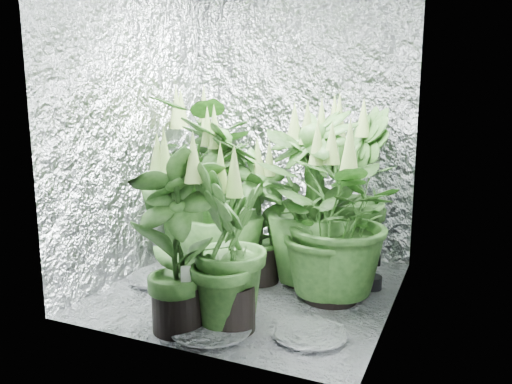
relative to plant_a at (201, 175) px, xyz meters
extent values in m
plane|color=silver|center=(0.64, -0.53, -0.56)|extent=(1.60, 1.60, 0.00)
cube|color=silver|center=(0.64, 0.27, 0.44)|extent=(1.60, 0.02, 2.00)
cube|color=silver|center=(0.64, -1.33, 0.44)|extent=(1.60, 0.02, 2.00)
cube|color=silver|center=(-0.16, -0.53, 0.44)|extent=(0.02, 1.60, 2.00)
cube|color=silver|center=(1.44, -0.53, 0.44)|extent=(0.02, 1.60, 2.00)
cylinder|color=black|center=(0.00, 0.00, -0.42)|extent=(0.32, 0.32, 0.29)
cylinder|color=#422E12|center=(0.00, 0.00, -0.29)|extent=(0.29, 0.29, 0.03)
imported|color=#1A3C13|center=(0.00, 0.00, 0.01)|extent=(1.07, 1.07, 1.08)
cone|color=#669242|center=(0.00, 0.00, 0.48)|extent=(0.10, 0.10, 0.29)
cylinder|color=black|center=(0.63, -0.41, -0.45)|extent=(0.25, 0.25, 0.22)
cylinder|color=#422E12|center=(0.63, -0.41, -0.36)|extent=(0.23, 0.23, 0.03)
imported|color=#1A3C13|center=(0.63, -0.41, -0.14)|extent=(0.58, 0.58, 0.78)
cone|color=#669242|center=(0.63, -0.41, 0.19)|extent=(0.08, 0.08, 0.22)
cylinder|color=black|center=(1.09, 0.01, -0.42)|extent=(0.31, 0.31, 0.27)
cylinder|color=#422E12|center=(1.09, 0.01, -0.30)|extent=(0.28, 0.28, 0.03)
imported|color=#1A3C13|center=(1.09, 0.01, -0.02)|extent=(0.60, 0.60, 1.02)
cone|color=#669242|center=(1.09, 0.01, 0.43)|extent=(0.10, 0.10, 0.27)
cylinder|color=black|center=(0.42, -0.52, -0.45)|extent=(0.26, 0.26, 0.23)
cylinder|color=#422E12|center=(0.42, -0.52, -0.35)|extent=(0.23, 0.23, 0.03)
imported|color=#1A3C13|center=(0.42, -0.52, -0.05)|extent=(0.75, 0.75, 0.97)
cone|color=#669242|center=(0.42, -0.52, 0.38)|extent=(0.08, 0.08, 0.23)
cylinder|color=black|center=(1.11, -0.51, -0.43)|extent=(0.30, 0.30, 0.27)
cylinder|color=#422E12|center=(1.11, -0.51, -0.31)|extent=(0.28, 0.28, 0.03)
imported|color=#1A3C13|center=(1.11, -0.51, -0.08)|extent=(1.12, 1.12, 0.91)
cone|color=#669242|center=(1.11, -0.51, 0.31)|extent=(0.10, 0.10, 0.27)
cylinder|color=black|center=(0.54, -1.15, -0.44)|extent=(0.27, 0.27, 0.24)
cylinder|color=#422E12|center=(0.54, -1.15, -0.34)|extent=(0.24, 0.24, 0.03)
imported|color=#1A3C13|center=(0.54, -1.15, -0.09)|extent=(0.65, 0.65, 0.88)
cone|color=#669242|center=(0.54, -1.15, 0.29)|extent=(0.09, 0.09, 0.24)
cylinder|color=black|center=(0.75, -1.05, -0.45)|extent=(0.26, 0.26, 0.23)
cylinder|color=#422E12|center=(0.75, -1.05, -0.35)|extent=(0.24, 0.24, 0.03)
imported|color=#1A3C13|center=(0.75, -1.05, -0.13)|extent=(0.55, 0.55, 0.81)
cone|color=#669242|center=(0.75, -1.05, 0.22)|extent=(0.08, 0.08, 0.23)
cylinder|color=black|center=(0.92, -0.31, -0.43)|extent=(0.30, 0.30, 0.27)
cylinder|color=#422E12|center=(0.92, -0.31, -0.31)|extent=(0.28, 0.28, 0.03)
imported|color=#1A3C13|center=(0.92, -0.31, -0.03)|extent=(0.77, 0.77, 1.01)
cone|color=#669242|center=(0.92, -0.31, 0.41)|extent=(0.10, 0.10, 0.27)
cylinder|color=black|center=(1.28, -0.25, -0.53)|extent=(0.13, 0.13, 0.07)
cylinder|color=black|center=(1.28, -0.25, -0.38)|extent=(0.11, 0.11, 0.09)
cylinder|color=#4C4C51|center=(1.23, -0.26, -0.38)|extent=(0.09, 0.27, 0.28)
torus|color=#4C4C51|center=(1.23, -0.26, -0.38)|extent=(0.09, 0.28, 0.29)
cube|color=white|center=(0.59, -1.18, -0.26)|extent=(0.05, 0.04, 0.08)
camera|label=1|loc=(1.78, -3.08, 0.55)|focal=35.00mm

